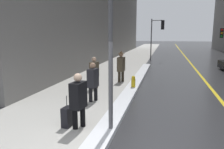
{
  "coord_description": "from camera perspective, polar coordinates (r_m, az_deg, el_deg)",
  "views": [
    {
      "loc": [
        1.72,
        -4.56,
        2.7
      ],
      "look_at": [
        -0.4,
        4.0,
        1.05
      ],
      "focal_mm": 35.0,
      "sensor_mm": 36.0,
      "label": 1
    }
  ],
  "objects": [
    {
      "name": "pedestrian_in_fedora",
      "position": [
        12.25,
        2.39,
        2.46
      ],
      "size": [
        0.38,
        0.58,
        1.77
      ],
      "rotation": [
        0.0,
        0.0,
        -1.68
      ],
      "color": "#2A241B",
      "rests_on": "ground"
    },
    {
      "name": "road_centre_stripe",
      "position": [
        19.88,
        20.36,
        2.13
      ],
      "size": [
        0.16,
        80.0,
        0.0
      ],
      "color": "gold",
      "rests_on": "ground"
    },
    {
      "name": "fire_hydrant",
      "position": [
        10.67,
        5.58,
        -2.2
      ],
      "size": [
        0.2,
        0.2,
        0.7
      ],
      "color": "gold",
      "rests_on": "ground"
    },
    {
      "name": "traffic_light_near",
      "position": [
        22.71,
        11.93,
        11.16
      ],
      "size": [
        1.31,
        0.34,
        4.16
      ],
      "rotation": [
        0.0,
        0.0,
        -0.15
      ],
      "color": "#515156",
      "rests_on": "ground"
    },
    {
      "name": "rolling_suitcase",
      "position": [
        6.63,
        -11.61,
        -10.82
      ],
      "size": [
        0.26,
        0.38,
        0.95
      ],
      "rotation": [
        0.0,
        0.0,
        -1.68
      ],
      "color": "black",
      "rests_on": "ground"
    },
    {
      "name": "pedestrian_nearside",
      "position": [
        10.8,
        -4.64,
        0.86
      ],
      "size": [
        0.36,
        0.74,
        1.59
      ],
      "rotation": [
        0.0,
        0.0,
        -1.68
      ],
      "color": "#2A241B",
      "rests_on": "ground"
    },
    {
      "name": "ground_plane",
      "position": [
        5.57,
        -6.2,
        -18.45
      ],
      "size": [
        160.0,
        160.0,
        0.0
      ],
      "primitive_type": "plane",
      "color": "#2D2D30"
    },
    {
      "name": "pedestrian_trailing",
      "position": [
        6.3,
        -8.77,
        -6.14
      ],
      "size": [
        0.36,
        0.55,
        1.62
      ],
      "rotation": [
        0.0,
        0.0,
        -1.68
      ],
      "color": "black",
      "rests_on": "ground"
    },
    {
      "name": "snow_bank_curb",
      "position": [
        11.42,
        5.76,
        -2.76
      ],
      "size": [
        0.59,
        15.55,
        0.14
      ],
      "color": "white",
      "rests_on": "ground"
    },
    {
      "name": "lamp_post",
      "position": [
        5.64,
        -0.36,
        12.08
      ],
      "size": [
        0.28,
        0.28,
        4.73
      ],
      "color": "#515156",
      "rests_on": "ground"
    },
    {
      "name": "pedestrian_in_glasses",
      "position": [
        8.74,
        -4.99,
        -1.47
      ],
      "size": [
        0.36,
        0.54,
        1.58
      ],
      "rotation": [
        0.0,
        0.0,
        -1.68
      ],
      "color": "black",
      "rests_on": "ground"
    },
    {
      "name": "sidewalk_slab",
      "position": [
        20.09,
        3.1,
        2.87
      ],
      "size": [
        4.0,
        80.0,
        0.01
      ],
      "color": "#B2AFA8",
      "rests_on": "ground"
    }
  ]
}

